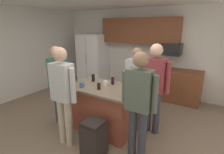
{
  "coord_description": "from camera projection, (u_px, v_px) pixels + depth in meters",
  "views": [
    {
      "loc": [
        1.78,
        -2.48,
        2.06
      ],
      "look_at": [
        -0.05,
        0.49,
        1.05
      ],
      "focal_mm": 28.34,
      "sensor_mm": 36.0,
      "label": 1
    }
  ],
  "objects": [
    {
      "name": "kitchen_island",
      "position": [
        104.0,
        108.0,
        3.55
      ],
      "size": [
        1.34,
        0.87,
        0.93
      ],
      "color": "brown",
      "rests_on": "ground"
    },
    {
      "name": "person_guest_left",
      "position": [
        63.0,
        91.0,
        2.96
      ],
      "size": [
        0.57,
        0.23,
        1.75
      ],
      "rotation": [
        0.0,
        0.0,
        1.16
      ],
      "color": "tan",
      "rests_on": "ground"
    },
    {
      "name": "floor",
      "position": [
        101.0,
        134.0,
        3.5
      ],
      "size": [
        7.04,
        7.04,
        0.0
      ],
      "primitive_type": "plane",
      "color": "#7F6B56",
      "rests_on": "ground"
    },
    {
      "name": "tumbler_amber",
      "position": [
        113.0,
        81.0,
        3.54
      ],
      "size": [
        0.06,
        0.06,
        0.15
      ],
      "color": "black",
      "rests_on": "kitchen_island"
    },
    {
      "name": "person_host_foreground",
      "position": [
        154.0,
        83.0,
        3.32
      ],
      "size": [
        0.57,
        0.23,
        1.76
      ],
      "rotation": [
        0.0,
        0.0,
        -2.68
      ],
      "color": "#383842",
      "rests_on": "ground"
    },
    {
      "name": "trash_bin",
      "position": [
        94.0,
        138.0,
        2.87
      ],
      "size": [
        0.34,
        0.34,
        0.61
      ],
      "color": "black",
      "rests_on": "ground"
    },
    {
      "name": "refrigerator",
      "position": [
        93.0,
        60.0,
        6.2
      ],
      "size": [
        0.92,
        0.76,
        1.8
      ],
      "color": "white",
      "rests_on": "ground"
    },
    {
      "name": "glass_short_whisky",
      "position": [
        99.0,
        86.0,
        3.25
      ],
      "size": [
        0.07,
        0.07,
        0.12
      ],
      "color": "black",
      "rests_on": "kitchen_island"
    },
    {
      "name": "person_elder_center",
      "position": [
        58.0,
        81.0,
        3.66
      ],
      "size": [
        0.57,
        0.22,
        1.68
      ],
      "rotation": [
        0.0,
        0.0,
        0.29
      ],
      "color": "#383842",
      "rests_on": "ground"
    },
    {
      "name": "glass_pilsner",
      "position": [
        93.0,
        78.0,
        3.73
      ],
      "size": [
        0.07,
        0.07,
        0.15
      ],
      "color": "black",
      "rests_on": "kitchen_island"
    },
    {
      "name": "person_guest_right",
      "position": [
        139.0,
        100.0,
        2.64
      ],
      "size": [
        0.57,
        0.23,
        1.72
      ],
      "rotation": [
        0.0,
        0.0,
        2.74
      ],
      "color": "#383842",
      "rests_on": "ground"
    },
    {
      "name": "cabinet_run_upper",
      "position": [
        139.0,
        31.0,
        5.29
      ],
      "size": [
        2.4,
        0.38,
        0.75
      ],
      "color": "brown"
    },
    {
      "name": "microwave_over_range",
      "position": [
        171.0,
        49.0,
        4.84
      ],
      "size": [
        0.56,
        0.4,
        0.32
      ],
      "primitive_type": "cube",
      "color": "black"
    },
    {
      "name": "back_wall",
      "position": [
        153.0,
        52.0,
        5.43
      ],
      "size": [
        6.4,
        0.1,
        2.6
      ],
      "primitive_type": "cube",
      "color": "silver",
      "rests_on": "ground"
    },
    {
      "name": "cabinet_run_lower",
      "position": [
        167.0,
        84.0,
        5.1
      ],
      "size": [
        1.8,
        0.63,
        0.9
      ],
      "color": "brown",
      "rests_on": "ground"
    },
    {
      "name": "person_guest_by_door",
      "position": [
        136.0,
        80.0,
        3.85
      ],
      "size": [
        0.57,
        0.22,
        1.63
      ],
      "rotation": [
        0.0,
        0.0,
        -2.02
      ],
      "color": "#383842",
      "rests_on": "ground"
    },
    {
      "name": "side_wall_left",
      "position": [
        3.0,
        55.0,
        4.75
      ],
      "size": [
        0.1,
        5.6,
        2.6
      ],
      "primitive_type": "cube",
      "color": "silver",
      "rests_on": "ground"
    },
    {
      "name": "mug_blue_stoneware",
      "position": [
        82.0,
        85.0,
        3.37
      ],
      "size": [
        0.13,
        0.09,
        0.1
      ],
      "color": "#4C6B99",
      "rests_on": "kitchen_island"
    },
    {
      "name": "mug_ceramic_white",
      "position": [
        106.0,
        83.0,
        3.46
      ],
      "size": [
        0.13,
        0.09,
        0.09
      ],
      "color": "white",
      "rests_on": "kitchen_island"
    }
  ]
}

